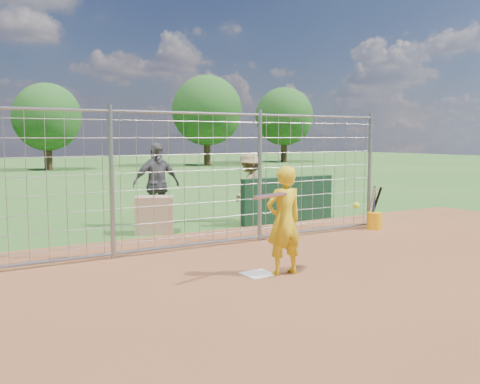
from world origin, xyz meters
TOP-DOWN VIEW (x-y plane):
  - ground at (0.00, 0.00)m, footprint 100.00×100.00m
  - infield_dirt at (0.00, -3.00)m, footprint 18.00×18.00m
  - home_plate at (0.00, -0.20)m, footprint 0.43×0.43m
  - dugout_wall at (3.40, 3.60)m, footprint 2.60×0.20m
  - batter at (0.34, -0.39)m, footprint 0.61×0.41m
  - bystander_b at (0.46, 4.75)m, footprint 1.14×0.48m
  - bystander_c at (2.70, 4.22)m, footprint 1.23×1.02m
  - equipment_bin at (0.04, 3.87)m, footprint 0.96×0.84m
  - equipment_in_play at (0.39, -0.59)m, footprint 1.96×0.32m
  - bucket_with_bats at (4.44, 1.76)m, footprint 0.34×0.39m
  - backstop_fence at (0.00, 2.00)m, footprint 9.08×0.08m
  - tree_line at (3.13, 28.13)m, footprint 44.66×6.72m

SIDE VIEW (x-z plane):
  - ground at x=0.00m, z-range 0.00..0.00m
  - infield_dirt at x=0.00m, z-range 0.01..0.01m
  - home_plate at x=0.00m, z-range 0.00..0.02m
  - bucket_with_bats at x=4.44m, z-range -0.24..0.73m
  - equipment_bin at x=0.04m, z-range 0.00..0.80m
  - dugout_wall at x=3.40m, z-range 0.00..1.10m
  - batter at x=0.34m, z-range 0.00..1.64m
  - bystander_c at x=2.70m, z-range 0.00..1.66m
  - bystander_b at x=0.46m, z-range 0.00..1.95m
  - equipment_in_play at x=0.39m, z-range 1.02..1.34m
  - backstop_fence at x=0.00m, z-range -0.04..2.56m
  - tree_line at x=3.13m, z-range 0.47..6.95m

